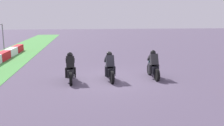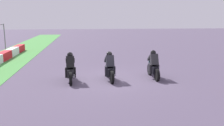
{
  "view_description": "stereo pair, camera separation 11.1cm",
  "coord_description": "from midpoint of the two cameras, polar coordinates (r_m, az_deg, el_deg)",
  "views": [
    {
      "loc": [
        -12.13,
        1.67,
        3.2
      ],
      "look_at": [
        -0.07,
        -0.01,
        0.9
      ],
      "focal_mm": 37.98,
      "sensor_mm": 36.0,
      "label": 1
    },
    {
      "loc": [
        -12.15,
        1.56,
        3.2
      ],
      "look_at": [
        -0.07,
        -0.01,
        0.9
      ],
      "focal_mm": 37.98,
      "sensor_mm": 36.0,
      "label": 2
    }
  ],
  "objects": [
    {
      "name": "ground_plane",
      "position": [
        12.66,
        -0.36,
        -3.95
      ],
      "size": [
        120.0,
        120.0,
        0.0
      ],
      "primitive_type": "plane",
      "color": "#4F4359"
    },
    {
      "name": "rider_lane_a",
      "position": [
        13.05,
        9.67,
        -0.84
      ],
      "size": [
        2.04,
        0.54,
        1.51
      ],
      "rotation": [
        0.0,
        0.0,
        -0.02
      ],
      "color": "black",
      "rests_on": "ground_plane"
    },
    {
      "name": "rider_lane_b",
      "position": [
        12.37,
        -0.8,
        -1.33
      ],
      "size": [
        2.04,
        0.55,
        1.51
      ],
      "rotation": [
        0.0,
        0.0,
        0.04
      ],
      "color": "black",
      "rests_on": "ground_plane"
    },
    {
      "name": "rider_lane_c",
      "position": [
        12.29,
        -10.22,
        -1.58
      ],
      "size": [
        2.04,
        0.55,
        1.51
      ],
      "rotation": [
        0.0,
        0.0,
        0.04
      ],
      "color": "black",
      "rests_on": "ground_plane"
    }
  ]
}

